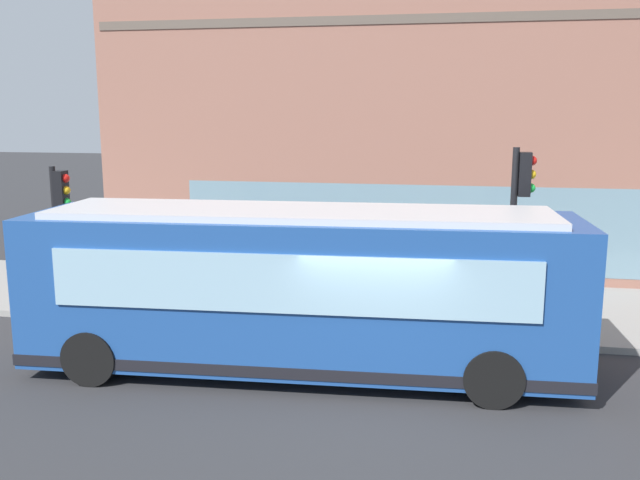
# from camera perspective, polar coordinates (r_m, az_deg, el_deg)

# --- Properties ---
(ground) EXTENTS (120.00, 120.00, 0.00)m
(ground) POSITION_cam_1_polar(r_m,az_deg,el_deg) (12.48, 4.79, -12.11)
(ground) COLOR #2D2D30
(sidewalk_curb) EXTENTS (4.98, 40.00, 0.15)m
(sidewalk_curb) POSITION_cam_1_polar(r_m,az_deg,el_deg) (17.25, 6.60, -5.36)
(sidewalk_curb) COLOR gray
(sidewalk_curb) RESTS_ON ground
(building_corner) EXTENTS (7.78, 18.22, 13.05)m
(building_corner) POSITION_cam_1_polar(r_m,az_deg,el_deg) (22.98, 8.20, 14.83)
(building_corner) COLOR #8C5B4C
(building_corner) RESTS_ON ground
(city_bus_nearside) EXTENTS (3.08, 10.16, 3.07)m
(city_bus_nearside) POSITION_cam_1_polar(r_m,az_deg,el_deg) (12.75, -1.70, -4.20)
(city_bus_nearside) COLOR #1E478C
(city_bus_nearside) RESTS_ON ground
(traffic_light_near_corner) EXTENTS (0.32, 0.49, 3.93)m
(traffic_light_near_corner) POSITION_cam_1_polar(r_m,az_deg,el_deg) (14.87, 16.15, 2.78)
(traffic_light_near_corner) COLOR black
(traffic_light_near_corner) RESTS_ON sidewalk_curb
(traffic_light_down_block) EXTENTS (0.32, 0.49, 3.40)m
(traffic_light_down_block) POSITION_cam_1_polar(r_m,az_deg,el_deg) (17.12, -20.67, 2.27)
(traffic_light_down_block) COLOR black
(traffic_light_down_block) RESTS_ON sidewalk_curb
(fire_hydrant) EXTENTS (0.35, 0.35, 0.74)m
(fire_hydrant) POSITION_cam_1_polar(r_m,az_deg,el_deg) (16.63, 11.96, -4.58)
(fire_hydrant) COLOR red
(fire_hydrant) RESTS_ON sidewalk_curb
(pedestrian_by_light_pole) EXTENTS (0.32, 0.32, 1.71)m
(pedestrian_by_light_pole) POSITION_cam_1_polar(r_m,az_deg,el_deg) (16.96, 18.24, -2.42)
(pedestrian_by_light_pole) COLOR #99994C
(pedestrian_by_light_pole) RESTS_ON sidewalk_curb
(pedestrian_walking_along_curb) EXTENTS (0.32, 0.32, 1.66)m
(pedestrian_walking_along_curb) POSITION_cam_1_polar(r_m,az_deg,el_deg) (17.59, 8.51, -1.65)
(pedestrian_walking_along_curb) COLOR #3359A5
(pedestrian_walking_along_curb) RESTS_ON sidewalk_curb
(pedestrian_near_building_entrance) EXTENTS (0.32, 0.32, 1.81)m
(pedestrian_near_building_entrance) POSITION_cam_1_polar(r_m,az_deg,el_deg) (18.59, -10.75, -0.73)
(pedestrian_near_building_entrance) COLOR gold
(pedestrian_near_building_entrance) RESTS_ON sidewalk_curb
(newspaper_vending_box) EXTENTS (0.44, 0.43, 0.90)m
(newspaper_vending_box) POSITION_cam_1_polar(r_m,az_deg,el_deg) (18.72, -0.61, -2.34)
(newspaper_vending_box) COLOR #263F99
(newspaper_vending_box) RESTS_ON sidewalk_curb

